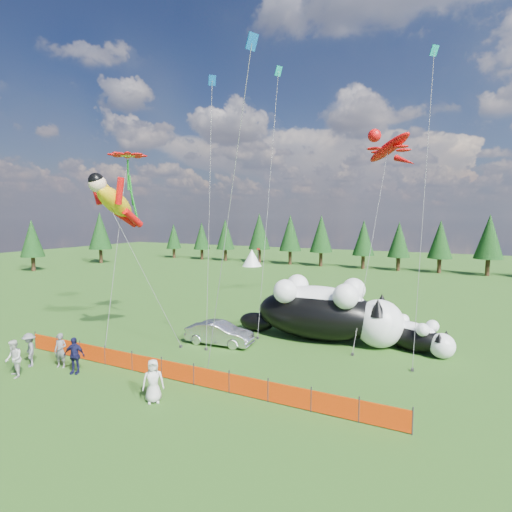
{
  "coord_description": "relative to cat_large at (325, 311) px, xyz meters",
  "views": [
    {
      "loc": [
        12.16,
        -18.43,
        8.21
      ],
      "look_at": [
        0.88,
        4.0,
        5.72
      ],
      "focal_mm": 28.0,
      "sensor_mm": 36.0,
      "label": 1
    }
  ],
  "objects": [
    {
      "name": "diamond_kite_b",
      "position": [
        5.79,
        3.0,
        15.29
      ],
      "size": [
        0.77,
        7.19,
        19.85
      ],
      "color": "#0DA495",
      "rests_on": "ground"
    },
    {
      "name": "diamond_kite_c",
      "position": [
        -0.88,
        -9.22,
        12.77
      ],
      "size": [
        3.53,
        1.59,
        16.43
      ],
      "color": "#0B56A9",
      "rests_on": "ground"
    },
    {
      "name": "ground",
      "position": [
        -4.59,
        -6.86,
        -1.95
      ],
      "size": [
        160.0,
        160.0,
        0.0
      ],
      "primitive_type": "plane",
      "color": "#0F390A",
      "rests_on": "ground"
    },
    {
      "name": "tree_line",
      "position": [
        -4.59,
        38.14,
        2.05
      ],
      "size": [
        90.0,
        4.0,
        8.0
      ],
      "primitive_type": null,
      "color": "black",
      "rests_on": "ground"
    },
    {
      "name": "flower_kite",
      "position": [
        -12.68,
        -4.52,
        10.26
      ],
      "size": [
        3.77,
        6.19,
        13.26
      ],
      "color": "red",
      "rests_on": "ground"
    },
    {
      "name": "diamond_kite_a",
      "position": [
        -8.13,
        -0.96,
        14.62
      ],
      "size": [
        2.86,
        5.16,
        18.69
      ],
      "color": "#0B56A9",
      "rests_on": "ground"
    },
    {
      "name": "car",
      "position": [
        -5.79,
        -3.97,
        -1.22
      ],
      "size": [
        4.53,
        1.92,
        1.45
      ],
      "primitive_type": "imported",
      "rotation": [
        0.0,
        0.0,
        1.66
      ],
      "color": "silver",
      "rests_on": "ground"
    },
    {
      "name": "spectator_a",
      "position": [
        -11.45,
        -11.22,
        -1.01
      ],
      "size": [
        0.8,
        0.66,
        1.89
      ],
      "primitive_type": "imported",
      "rotation": [
        0.0,
        0.0,
        0.34
      ],
      "color": "slate",
      "rests_on": "ground"
    },
    {
      "name": "festival_tents",
      "position": [
        6.41,
        33.14,
        -0.55
      ],
      "size": [
        50.0,
        3.2,
        2.8
      ],
      "primitive_type": null,
      "color": "white",
      "rests_on": "ground"
    },
    {
      "name": "spectator_e",
      "position": [
        -4.14,
        -12.15,
        -0.98
      ],
      "size": [
        1.12,
        1.08,
        1.93
      ],
      "primitive_type": "imported",
      "rotation": [
        0.0,
        0.0,
        0.72
      ],
      "color": "silver",
      "rests_on": "ground"
    },
    {
      "name": "spectator_d",
      "position": [
        -13.1,
        -11.91,
        -1.02
      ],
      "size": [
        1.35,
        1.13,
        1.86
      ],
      "primitive_type": "imported",
      "rotation": [
        0.0,
        0.0,
        -0.52
      ],
      "color": "slate",
      "rests_on": "ground"
    },
    {
      "name": "spectator_c",
      "position": [
        -10.04,
        -11.48,
        -0.98
      ],
      "size": [
        1.27,
        0.92,
        1.95
      ],
      "primitive_type": "imported",
      "rotation": [
        0.0,
        0.0,
        0.32
      ],
      "color": "#141539",
      "rests_on": "ground"
    },
    {
      "name": "cat_small",
      "position": [
        5.58,
        0.36,
        -1.01
      ],
      "size": [
        5.22,
        3.4,
        1.98
      ],
      "rotation": [
        0.0,
        0.0,
        -0.41
      ],
      "color": "black",
      "rests_on": "ground"
    },
    {
      "name": "safety_fence",
      "position": [
        -4.59,
        -9.86,
        -1.45
      ],
      "size": [
        22.06,
        0.06,
        1.1
      ],
      "color": "#262626",
      "rests_on": "ground"
    },
    {
      "name": "gecko_kite",
      "position": [
        2.62,
        7.35,
        11.53
      ],
      "size": [
        6.88,
        12.94,
        16.42
      ],
      "color": "red",
      "rests_on": "ground"
    },
    {
      "name": "superhero_kite",
      "position": [
        -11.31,
        -7.11,
        7.15
      ],
      "size": [
        6.05,
        4.82,
        11.31
      ],
      "color": "#DEAE0B",
      "rests_on": "ground"
    },
    {
      "name": "spectator_b",
      "position": [
        -12.36,
        -13.24,
        -0.98
      ],
      "size": [
        1.09,
        0.92,
        1.95
      ],
      "primitive_type": "imported",
      "rotation": [
        0.0,
        0.0,
        -0.45
      ],
      "color": "silver",
      "rests_on": "ground"
    },
    {
      "name": "diamond_kite_d",
      "position": [
        -5.44,
        4.28,
        16.49
      ],
      "size": [
        1.81,
        7.12,
        20.77
      ],
      "color": "#0DA495",
      "rests_on": "ground"
    },
    {
      "name": "cat_large",
      "position": [
        0.0,
        0.0,
        0.0
      ],
      "size": [
        11.36,
        4.23,
        4.1
      ],
      "rotation": [
        0.0,
        0.0,
        0.03
      ],
      "color": "black",
      "rests_on": "ground"
    }
  ]
}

